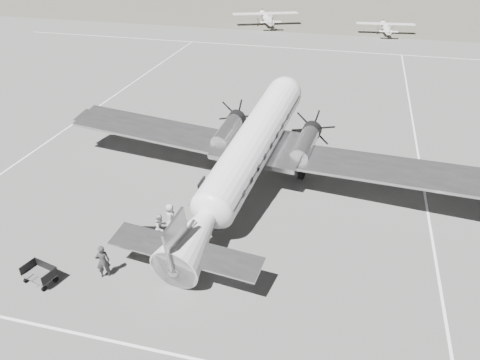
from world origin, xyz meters
The scene contains 13 objects.
ground centered at (0.00, 0.00, 0.00)m, with size 260.00×260.00×0.00m, color slate.
taxi_line_near centered at (0.00, -14.00, 0.01)m, with size 60.00×0.15×0.01m, color white.
taxi_line_right centered at (12.00, 0.00, 0.01)m, with size 0.15×80.00×0.01m, color white.
taxi_line_left centered at (-18.00, 10.00, 0.01)m, with size 0.15×60.00×0.01m, color white.
taxi_line_horizon centered at (0.00, 40.00, 0.01)m, with size 90.00×0.15×0.01m, color white.
dc3_airliner centered at (0.24, -0.18, 2.89)m, with size 30.35×21.06×5.78m, color silver, non-canonical shape.
light_plane_left centered at (-9.65, 53.87, 1.16)m, with size 11.22×9.10×2.33m, color white, non-canonical shape.
light_plane_right centered at (9.86, 52.18, 0.94)m, with size 9.04×7.34×1.88m, color white, non-canonical shape.
baggage_cart_near centered at (-3.48, -7.10, 0.52)m, with size 1.83×1.29×1.03m, color #545454, non-canonical shape.
baggage_cart_far centered at (-8.08, -11.39, 0.49)m, with size 1.72×1.22×0.97m, color #545454, non-canonical shape.
ground_crew centered at (-5.08, -10.13, 0.98)m, with size 0.72×0.47×1.96m, color #313131.
ramp_agent centered at (-3.40, -6.45, 0.89)m, with size 0.87×0.68×1.79m, color #A9A9A6.
passenger centered at (-3.25, -5.34, 0.90)m, with size 0.88×0.57×1.79m, color #ADADAB.
Camera 1 is at (6.54, -26.71, 16.69)m, focal length 35.00 mm.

